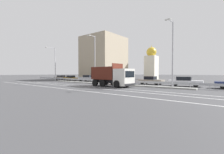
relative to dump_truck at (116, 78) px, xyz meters
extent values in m
plane|color=#424244|center=(-4.63, 0.66, -1.32)|extent=(320.00, 320.00, 0.00)
cube|color=silver|center=(-0.94, -1.76, -1.32)|extent=(53.41, 0.16, 0.01)
cube|color=silver|center=(-0.94, -3.51, -1.32)|extent=(53.41, 0.16, 0.01)
cube|color=silver|center=(-0.94, -6.37, -1.32)|extent=(53.41, 0.16, 0.01)
cube|color=gray|center=(-4.63, 2.84, -1.23)|extent=(29.37, 1.10, 0.18)
cube|color=#9EA0A5|center=(-4.63, 4.05, -0.70)|extent=(53.41, 0.04, 0.32)
cylinder|color=#ADADB2|center=(-31.03, 4.05, -1.01)|extent=(0.09, 0.09, 0.62)
cylinder|color=#ADADB2|center=(-28.92, 4.05, -1.01)|extent=(0.09, 0.09, 0.62)
cylinder|color=#ADADB2|center=(-26.81, 4.05, -1.01)|extent=(0.09, 0.09, 0.62)
cylinder|color=#ADADB2|center=(-24.69, 4.05, -1.01)|extent=(0.09, 0.09, 0.62)
cylinder|color=#ADADB2|center=(-22.58, 4.05, -1.01)|extent=(0.09, 0.09, 0.62)
cylinder|color=#ADADB2|center=(-20.47, 4.05, -1.01)|extent=(0.09, 0.09, 0.62)
cylinder|color=#ADADB2|center=(-18.36, 4.05, -1.01)|extent=(0.09, 0.09, 0.62)
cylinder|color=#ADADB2|center=(-16.25, 4.05, -1.01)|extent=(0.09, 0.09, 0.62)
cylinder|color=#ADADB2|center=(-14.13, 4.05, -1.01)|extent=(0.09, 0.09, 0.62)
cylinder|color=#ADADB2|center=(-12.02, 4.05, -1.01)|extent=(0.09, 0.09, 0.62)
cylinder|color=#ADADB2|center=(-9.91, 4.05, -1.01)|extent=(0.09, 0.09, 0.62)
cylinder|color=#ADADB2|center=(-7.80, 4.05, -1.01)|extent=(0.09, 0.09, 0.62)
cylinder|color=#ADADB2|center=(-5.68, 4.05, -1.01)|extent=(0.09, 0.09, 0.62)
cylinder|color=#ADADB2|center=(-3.57, 4.05, -1.01)|extent=(0.09, 0.09, 0.62)
cylinder|color=#ADADB2|center=(-1.46, 4.05, -1.01)|extent=(0.09, 0.09, 0.62)
cylinder|color=#ADADB2|center=(0.65, 4.05, -1.01)|extent=(0.09, 0.09, 0.62)
cylinder|color=#ADADB2|center=(2.77, 4.05, -1.01)|extent=(0.09, 0.09, 0.62)
cylinder|color=#ADADB2|center=(4.88, 4.05, -1.01)|extent=(0.09, 0.09, 0.62)
cylinder|color=#ADADB2|center=(6.99, 4.05, -1.01)|extent=(0.09, 0.09, 0.62)
cylinder|color=#ADADB2|center=(9.10, 4.05, -1.01)|extent=(0.09, 0.09, 0.62)
cylinder|color=#ADADB2|center=(11.22, 4.05, -1.01)|extent=(0.09, 0.09, 0.62)
cube|color=silver|center=(1.40, -0.06, 0.15)|extent=(2.12, 2.59, 2.32)
cube|color=black|center=(2.42, -0.10, 0.56)|extent=(0.12, 2.16, 0.87)
cube|color=black|center=(2.45, -0.11, -0.85)|extent=(0.21, 2.46, 0.24)
cube|color=black|center=(-1.95, 0.08, -0.54)|extent=(4.75, 1.58, 0.53)
cube|color=#511E14|center=(-1.95, 0.08, -0.21)|extent=(4.60, 2.60, 0.12)
cube|color=#511E14|center=(-1.90, 1.24, 0.75)|extent=(4.50, 0.29, 1.80)
cube|color=#511E14|center=(-2.00, -1.07, 0.75)|extent=(4.50, 0.29, 1.80)
cube|color=#511E14|center=(0.25, -0.01, 0.97)|extent=(0.20, 2.41, 2.25)
cube|color=#511E14|center=(-4.15, 0.18, 0.75)|extent=(0.20, 2.41, 1.80)
cylinder|color=black|center=(1.15, 1.18, -0.80)|extent=(1.05, 0.36, 1.04)
cylinder|color=black|center=(1.05, -1.28, -0.80)|extent=(1.05, 0.36, 1.04)
cylinder|color=black|center=(-1.54, 1.30, -0.80)|extent=(1.05, 0.36, 1.04)
cylinder|color=black|center=(-1.65, -1.16, -0.80)|extent=(1.05, 0.36, 1.04)
cylinder|color=black|center=(-3.18, 1.37, -0.80)|extent=(1.05, 0.36, 1.04)
cylinder|color=black|center=(-3.29, -1.09, -0.80)|extent=(1.05, 0.36, 1.04)
cylinder|color=white|center=(-3.77, 2.84, -1.14)|extent=(0.16, 0.16, 0.36)
cylinder|color=black|center=(-3.77, 2.84, -0.78)|extent=(0.16, 0.16, 0.36)
cylinder|color=white|center=(-3.77, 2.84, -0.42)|extent=(0.16, 0.16, 0.36)
cylinder|color=black|center=(-3.77, 2.84, -0.06)|extent=(0.16, 0.16, 0.36)
cylinder|color=white|center=(-3.77, 2.84, 0.31)|extent=(0.16, 0.16, 0.36)
cylinder|color=#1E4CB2|center=(-3.77, 2.84, 0.80)|extent=(0.63, 0.03, 0.63)
cylinder|color=white|center=(-3.77, 2.84, 0.80)|extent=(0.68, 0.02, 0.68)
cylinder|color=#ADADB2|center=(-21.28, 2.99, 2.88)|extent=(0.18, 0.18, 8.40)
cylinder|color=#ADADB2|center=(-21.39, 1.90, 6.92)|extent=(0.31, 2.20, 0.10)
cube|color=silver|center=(-21.49, 0.80, 6.84)|extent=(0.72, 0.27, 0.12)
cylinder|color=#ADADB2|center=(-7.04, 2.66, 3.20)|extent=(0.18, 0.18, 9.05)
cylinder|color=#ADADB2|center=(-7.01, 1.84, 7.58)|extent=(0.15, 1.64, 0.10)
cube|color=silver|center=(-6.99, 1.02, 7.50)|extent=(0.71, 0.22, 0.12)
cylinder|color=#ADADB2|center=(7.20, 2.70, 3.06)|extent=(0.18, 0.18, 8.77)
cylinder|color=#ADADB2|center=(7.16, 1.81, 7.30)|extent=(0.18, 1.80, 0.10)
cube|color=silver|center=(7.12, 0.91, 7.22)|extent=(0.71, 0.23, 0.12)
cube|color=gray|center=(-25.35, 7.39, -0.70)|extent=(4.23, 2.25, 0.64)
cube|color=black|center=(-25.47, 7.38, -0.18)|extent=(1.85, 1.82, 0.41)
cylinder|color=black|center=(-24.17, 8.40, -1.02)|extent=(0.62, 0.25, 0.60)
cylinder|color=black|center=(-24.01, 6.59, -1.02)|extent=(0.62, 0.25, 0.60)
cylinder|color=black|center=(-26.69, 8.18, -1.02)|extent=(0.62, 0.25, 0.60)
cylinder|color=black|center=(-26.54, 6.37, -1.02)|extent=(0.62, 0.25, 0.60)
cube|color=#B27A14|center=(-20.19, 6.75, -0.76)|extent=(4.40, 1.72, 0.52)
cube|color=black|center=(-20.06, 6.75, -0.22)|extent=(1.86, 1.48, 0.58)
cylinder|color=black|center=(-21.56, 5.99, -1.02)|extent=(0.60, 0.21, 0.60)
cylinder|color=black|center=(-21.53, 7.55, -1.02)|extent=(0.60, 0.21, 0.60)
cylinder|color=black|center=(-18.84, 5.94, -1.02)|extent=(0.60, 0.21, 0.60)
cylinder|color=black|center=(-18.82, 7.51, -1.02)|extent=(0.60, 0.21, 0.60)
cube|color=#A3A3A8|center=(-13.96, 7.20, -0.66)|extent=(4.99, 2.16, 0.72)
cube|color=black|center=(-13.82, 7.21, -0.04)|extent=(2.15, 1.76, 0.51)
cylinder|color=black|center=(-15.42, 6.22, -1.02)|extent=(0.61, 0.24, 0.60)
cylinder|color=black|center=(-15.53, 7.99, -1.02)|extent=(0.61, 0.24, 0.60)
cylinder|color=black|center=(-12.40, 6.40, -1.02)|extent=(0.61, 0.24, 0.60)
cylinder|color=black|center=(-12.50, 8.17, -1.02)|extent=(0.61, 0.24, 0.60)
cube|color=#B27A14|center=(-8.17, 7.46, -0.76)|extent=(3.89, 1.88, 0.52)
cube|color=black|center=(-8.28, 7.46, -0.30)|extent=(1.65, 1.61, 0.40)
cylinder|color=black|center=(-7.00, 8.34, -1.02)|extent=(0.60, 0.22, 0.60)
cylinder|color=black|center=(-6.96, 6.65, -1.02)|extent=(0.60, 0.22, 0.60)
cylinder|color=black|center=(-9.38, 8.28, -1.02)|extent=(0.60, 0.22, 0.60)
cylinder|color=black|center=(-9.34, 6.59, -1.02)|extent=(0.60, 0.22, 0.60)
cube|color=navy|center=(-3.38, 7.01, -0.71)|extent=(3.88, 1.90, 0.63)
cube|color=black|center=(-3.49, 7.00, -0.11)|extent=(1.65, 1.63, 0.56)
cylinder|color=black|center=(-2.21, 7.89, -1.02)|extent=(0.60, 0.21, 0.60)
cylinder|color=black|center=(-2.17, 6.18, -1.02)|extent=(0.60, 0.21, 0.60)
cylinder|color=black|center=(-4.59, 7.83, -1.02)|extent=(0.60, 0.21, 0.60)
cylinder|color=black|center=(-4.55, 6.12, -1.02)|extent=(0.60, 0.21, 0.60)
cube|color=gray|center=(2.14, 7.49, -0.73)|extent=(4.37, 1.82, 0.58)
cube|color=black|center=(2.01, 7.49, -0.15)|extent=(1.86, 1.55, 0.57)
cylinder|color=black|center=(3.51, 8.25, -1.02)|extent=(0.61, 0.22, 0.60)
cylinder|color=black|center=(3.46, 6.64, -1.02)|extent=(0.61, 0.22, 0.60)
cylinder|color=black|center=(0.83, 8.33, -1.02)|extent=(0.61, 0.22, 0.60)
cylinder|color=black|center=(0.78, 6.72, -1.02)|extent=(0.61, 0.22, 0.60)
cube|color=silver|center=(7.80, 7.10, -0.71)|extent=(4.86, 2.03, 0.62)
cube|color=black|center=(7.66, 7.09, -0.12)|extent=(2.10, 1.63, 0.57)
cylinder|color=black|center=(9.21, 8.01, -1.02)|extent=(0.61, 0.24, 0.60)
cylinder|color=black|center=(9.32, 6.40, -1.02)|extent=(0.61, 0.24, 0.60)
cylinder|color=black|center=(6.27, 7.80, -1.02)|extent=(0.61, 0.24, 0.60)
cylinder|color=black|center=(6.38, 6.20, -1.02)|extent=(0.61, 0.24, 0.60)
cylinder|color=black|center=(12.38, 7.60, -1.02)|extent=(0.61, 0.23, 0.60)
cylinder|color=black|center=(12.46, 5.99, -1.02)|extent=(0.61, 0.23, 0.60)
cube|color=tan|center=(-17.93, 17.64, 5.26)|extent=(10.78, 11.38, 13.15)
cube|color=silver|center=(-7.31, 29.30, 2.50)|extent=(3.60, 3.60, 7.65)
sphere|color=gold|center=(-7.31, 29.30, 7.62)|extent=(3.24, 3.24, 3.24)
cone|color=gold|center=(-7.31, 29.30, 9.52)|extent=(0.30, 0.30, 1.20)
camera|label=1|loc=(13.12, -17.66, 0.72)|focal=24.00mm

